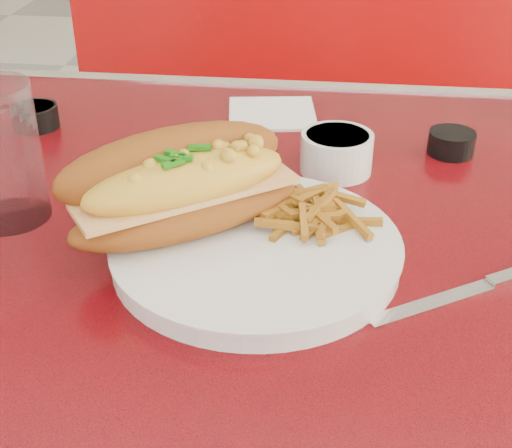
# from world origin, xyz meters

# --- Properties ---
(diner_table) EXTENTS (1.23, 0.83, 0.77)m
(diner_table) POSITION_xyz_m (0.00, 0.00, 0.61)
(diner_table) COLOR red
(diner_table) RESTS_ON ground
(booth_bench_far) EXTENTS (1.20, 0.51, 0.90)m
(booth_bench_far) POSITION_xyz_m (0.00, 0.81, 0.29)
(booth_bench_far) COLOR #A60B0B
(booth_bench_far) RESTS_ON ground
(dinner_plate) EXTENTS (0.37, 0.37, 0.02)m
(dinner_plate) POSITION_xyz_m (-0.04, -0.10, 0.78)
(dinner_plate) COLOR white
(dinner_plate) RESTS_ON diner_table
(mac_hoagie) EXTENTS (0.26, 0.24, 0.11)m
(mac_hoagie) POSITION_xyz_m (-0.11, -0.07, 0.84)
(mac_hoagie) COLOR #8F4B17
(mac_hoagie) RESTS_ON dinner_plate
(fries_pile) EXTENTS (0.12, 0.11, 0.03)m
(fries_pile) POSITION_xyz_m (0.02, -0.05, 0.80)
(fries_pile) COLOR #BC7C20
(fries_pile) RESTS_ON dinner_plate
(fork) EXTENTS (0.02, 0.13, 0.00)m
(fork) POSITION_xyz_m (-0.05, -0.03, 0.79)
(fork) COLOR silver
(fork) RESTS_ON dinner_plate
(gravy_ramekin) EXTENTS (0.10, 0.10, 0.05)m
(gravy_ramekin) POSITION_xyz_m (0.04, 0.11, 0.80)
(gravy_ramekin) COLOR white
(gravy_ramekin) RESTS_ON diner_table
(sauce_cup_left) EXTENTS (0.07, 0.07, 0.03)m
(sauce_cup_left) POSITION_xyz_m (-0.37, 0.19, 0.79)
(sauce_cup_left) COLOR black
(sauce_cup_left) RESTS_ON diner_table
(sauce_cup_right) EXTENTS (0.08, 0.08, 0.03)m
(sauce_cup_right) POSITION_xyz_m (0.18, 0.17, 0.79)
(sauce_cup_right) COLOR black
(sauce_cup_right) RESTS_ON diner_table
(knife) EXTENTS (0.18, 0.12, 0.01)m
(knife) POSITION_xyz_m (0.18, -0.12, 0.77)
(knife) COLOR silver
(knife) RESTS_ON diner_table
(paper_napkin) EXTENTS (0.14, 0.14, 0.00)m
(paper_napkin) POSITION_xyz_m (-0.06, 0.27, 0.77)
(paper_napkin) COLOR white
(paper_napkin) RESTS_ON diner_table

